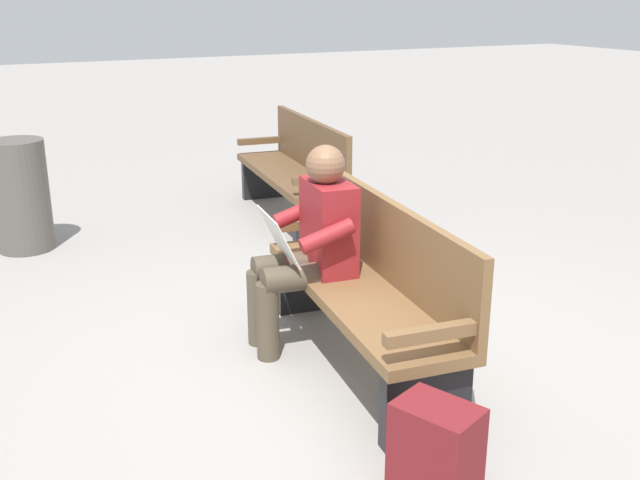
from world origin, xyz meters
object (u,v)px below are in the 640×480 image
bench_near (371,286)px  bench_far (296,169)px  trash_bin (21,196)px  person_seated (310,242)px  backpack (437,452)px

bench_near → bench_far: bearing=-9.8°
bench_near → trash_bin: size_ratio=2.08×
person_seated → trash_bin: bearing=33.7°
bench_near → person_seated: bearing=34.7°
bench_near → backpack: bearing=169.6°
bench_far → trash_bin: bench_far is taller
person_seated → bench_far: bearing=-16.2°
person_seated → trash_bin: (2.55, 1.30, -0.19)m
person_seated → backpack: person_seated is taller
backpack → bench_near: bearing=-17.1°
bench_far → trash_bin: bearing=91.3°
bench_near → bench_far: same height
bench_near → trash_bin: bench_near is taller
backpack → bench_far: 4.03m
bench_far → bench_near: bearing=169.6°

